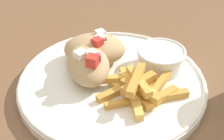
{
  "coord_description": "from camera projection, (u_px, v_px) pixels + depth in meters",
  "views": [
    {
      "loc": [
        0.33,
        -0.33,
        1.06
      ],
      "look_at": [
        0.03,
        -0.05,
        0.76
      ],
      "focal_mm": 50.0,
      "sensor_mm": 36.0,
      "label": 1
    }
  ],
  "objects": [
    {
      "name": "pita_sandwich_near",
      "position": [
        89.0,
        64.0,
        0.5
      ],
      "size": [
        0.13,
        0.11,
        0.06
      ],
      "rotation": [
        0.0,
        0.0,
        -0.52
      ],
      "color": "tan",
      "rests_on": "plate"
    },
    {
      "name": "table",
      "position": [
        120.0,
        90.0,
        0.6
      ],
      "size": [
        1.44,
        1.44,
        0.73
      ],
      "color": "brown",
      "rests_on": "ground_plane"
    },
    {
      "name": "plate",
      "position": [
        112.0,
        82.0,
        0.51
      ],
      "size": [
        0.3,
        0.3,
        0.02
      ],
      "color": "white",
      "rests_on": "table"
    },
    {
      "name": "fries_pile",
      "position": [
        141.0,
        88.0,
        0.47
      ],
      "size": [
        0.12,
        0.14,
        0.04
      ],
      "color": "gold",
      "rests_on": "plate"
    },
    {
      "name": "pita_sandwich_far",
      "position": [
        95.0,
        49.0,
        0.54
      ],
      "size": [
        0.13,
        0.13,
        0.05
      ],
      "rotation": [
        0.0,
        0.0,
        0.81
      ],
      "color": "tan",
      "rests_on": "plate"
    },
    {
      "name": "sauce_ramekin",
      "position": [
        161.0,
        57.0,
        0.52
      ],
      "size": [
        0.08,
        0.08,
        0.04
      ],
      "color": "white",
      "rests_on": "plate"
    }
  ]
}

